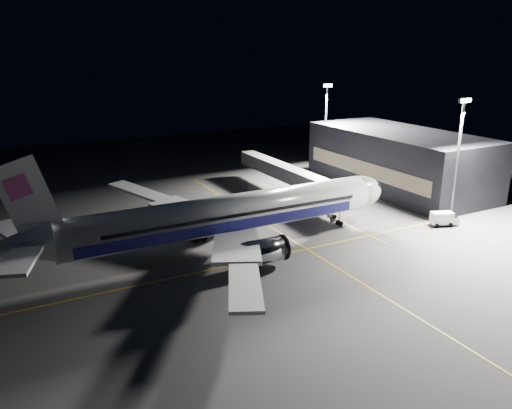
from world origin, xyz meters
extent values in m
plane|color=#4C4C4F|center=(0.00, 0.00, 0.00)|extent=(200.00, 200.00, 0.00)
cube|color=gold|center=(10.00, 0.00, 0.01)|extent=(0.25, 80.00, 0.01)
cube|color=gold|center=(0.00, -6.00, 0.01)|extent=(70.00, 0.25, 0.01)
cube|color=gold|center=(22.00, 10.00, 0.01)|extent=(0.25, 40.00, 0.01)
cylinder|color=silver|center=(0.00, 0.00, 5.30)|extent=(48.00, 5.60, 5.60)
ellipsoid|color=silver|center=(24.00, 0.00, 5.30)|extent=(8.96, 5.60, 5.60)
cube|color=black|center=(26.30, 0.00, 6.30)|extent=(2.20, 3.40, 0.90)
cone|color=silver|center=(-28.50, 0.00, 5.60)|extent=(9.00, 5.49, 5.49)
cube|color=navy|center=(-1.00, 2.78, 4.40)|extent=(42.24, 0.25, 1.50)
cube|color=navy|center=(-1.00, -2.78, 4.40)|extent=(42.24, 0.25, 1.50)
cube|color=silver|center=(-2.50, 8.00, 3.70)|extent=(11.36, 15.23, 1.53)
cube|color=silver|center=(-2.50, -8.00, 3.70)|extent=(11.36, 15.23, 1.53)
cube|color=silver|center=(-7.50, 20.50, 4.57)|extent=(8.57, 13.22, 1.31)
cube|color=silver|center=(-7.50, -20.50, 4.57)|extent=(8.57, 13.22, 1.31)
cube|color=silver|center=(-28.00, 5.20, 5.90)|extent=(6.20, 9.67, 0.45)
cube|color=silver|center=(-28.00, -5.20, 5.90)|extent=(6.20, 9.67, 0.45)
cube|color=white|center=(-26.20, 0.00, 11.50)|extent=(7.53, 0.40, 10.28)
cube|color=#E24DA9|center=(-27.00, 0.00, 12.90)|extent=(3.22, 0.55, 3.22)
cylinder|color=#B7B7BF|center=(1.20, 9.00, 2.55)|extent=(5.60, 3.40, 3.40)
cylinder|color=#B7B7BF|center=(1.20, -9.00, 2.55)|extent=(5.60, 3.40, 3.40)
cylinder|color=#9999A0|center=(20.50, 0.00, 1.25)|extent=(0.26, 0.26, 2.50)
cylinder|color=black|center=(20.50, 0.00, 0.45)|extent=(0.90, 0.70, 0.90)
cylinder|color=#9999A0|center=(-3.00, 4.30, 1.25)|extent=(0.26, 0.26, 2.50)
cylinder|color=#9999A0|center=(-3.00, -4.30, 1.25)|extent=(0.26, 0.26, 2.50)
cylinder|color=black|center=(-3.00, 4.30, 0.55)|extent=(1.10, 1.60, 1.10)
cylinder|color=black|center=(-3.00, -4.30, 0.55)|extent=(1.10, 1.60, 1.10)
cube|color=black|center=(46.00, 14.00, 6.00)|extent=(18.00, 40.00, 12.00)
cube|color=brown|center=(36.95, 14.00, 5.00)|extent=(0.15, 36.00, 3.00)
cube|color=#B2B2B7|center=(22.00, 20.05, 4.60)|extent=(3.00, 33.90, 2.80)
cube|color=#B2B2B7|center=(22.00, 4.20, 4.60)|extent=(3.60, 3.20, 3.40)
cylinder|color=#9999A0|center=(22.00, 4.20, 1.55)|extent=(0.70, 0.70, 3.10)
cylinder|color=black|center=(22.00, 3.30, 0.35)|extent=(0.70, 0.30, 0.70)
cylinder|color=black|center=(22.00, 5.10, 0.35)|extent=(0.70, 0.30, 0.70)
cylinder|color=#59595E|center=(40.00, 32.00, 10.00)|extent=(0.44, 0.44, 20.00)
cube|color=#59595E|center=(40.00, 32.00, 20.30)|extent=(2.40, 0.50, 0.80)
cube|color=white|center=(40.00, 31.65, 20.30)|extent=(2.20, 0.15, 0.60)
cylinder|color=#59595E|center=(40.00, -6.00, 10.00)|extent=(0.44, 0.44, 20.00)
cube|color=#59595E|center=(40.00, -6.00, 20.30)|extent=(2.40, 0.50, 0.80)
cube|color=white|center=(40.00, -6.35, 20.30)|extent=(2.20, 0.15, 0.60)
cube|color=white|center=(35.60, -8.01, 1.36)|extent=(3.91, 2.84, 1.94)
cube|color=white|center=(37.59, -8.72, 0.84)|extent=(1.89, 2.05, 1.06)
cube|color=black|center=(37.59, -8.72, 1.28)|extent=(1.50, 1.76, 0.44)
cylinder|color=black|center=(37.08, -7.56, 0.35)|extent=(0.74, 0.44, 0.70)
cylinder|color=black|center=(36.45, -9.30, 0.35)|extent=(0.74, 0.44, 0.70)
cylinder|color=black|center=(34.75, -6.73, 0.35)|extent=(0.74, 0.44, 0.70)
cylinder|color=black|center=(34.13, -8.47, 0.35)|extent=(0.74, 0.44, 0.70)
cube|color=black|center=(-6.13, 18.83, 0.69)|extent=(2.57, 2.11, 1.02)
cube|color=black|center=(-6.13, 18.83, 1.34)|extent=(1.20, 1.20, 0.55)
sphere|color=#FFF2CC|center=(-6.83, 18.33, 0.69)|extent=(0.24, 0.24, 0.24)
sphere|color=#FFF2CC|center=(-5.97, 17.99, 0.69)|extent=(0.24, 0.24, 0.24)
cylinder|color=black|center=(-5.07, 19.25, 0.28)|extent=(0.59, 0.39, 0.55)
cylinder|color=black|center=(-5.65, 17.79, 0.28)|extent=(0.59, 0.39, 0.55)
cylinder|color=black|center=(-6.62, 19.87, 0.28)|extent=(0.59, 0.39, 0.55)
cylinder|color=black|center=(-7.19, 18.40, 0.28)|extent=(0.59, 0.39, 0.55)
cone|color=#EC4F09|center=(6.00, 4.00, 0.31)|extent=(0.41, 0.41, 0.61)
cone|color=#EC4F09|center=(6.00, 14.00, 0.28)|extent=(0.37, 0.37, 0.55)
cone|color=#EC4F09|center=(-8.00, 7.86, 0.26)|extent=(0.34, 0.34, 0.51)
camera|label=1|loc=(-28.70, -62.96, 28.54)|focal=35.00mm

